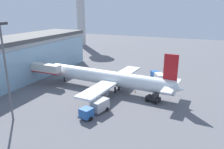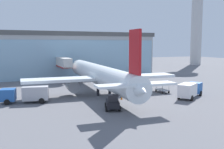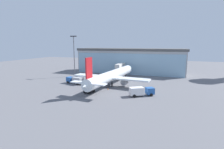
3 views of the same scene
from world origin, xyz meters
name	(u,v)px [view 2 (image 2 of 3)]	position (x,y,z in m)	size (l,w,h in m)	color
ground	(114,103)	(0.00, 0.00, 0.00)	(240.00, 240.00, 0.00)	slate
terminal_building	(61,54)	(0.00, 39.03, 6.41)	(56.31, 15.36, 12.82)	#A9A9A9
jet_bridge	(63,63)	(-1.83, 28.74, 4.57)	(2.33, 11.80, 5.96)	silver
control_tower	(197,8)	(64.66, 56.02, 25.20)	(10.32, 10.32, 40.48)	#B7B7B7
airplane	(100,75)	(0.86, 8.48, 3.44)	(29.05, 39.30, 11.33)	white
catering_truck	(27,94)	(-12.90, 5.48, 1.47)	(7.60, 3.77, 2.65)	#2659A5
fuel_truck	(190,89)	(13.83, -1.62, 1.47)	(7.33, 5.79, 2.65)	#2659A5
baggage_cart	(162,90)	(12.14, 4.33, 0.50)	(1.64, 2.82, 1.50)	gray
pushback_tug	(113,103)	(-2.01, -4.06, 0.97)	(3.04, 3.62, 2.30)	black
safety_cone_nose	(122,98)	(2.13, 1.69, 0.28)	(0.36, 0.36, 0.55)	orange
safety_cone_wingtip	(163,90)	(12.91, 5.28, 0.28)	(0.36, 0.36, 0.55)	orange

